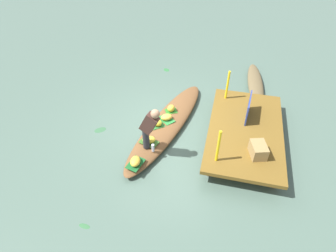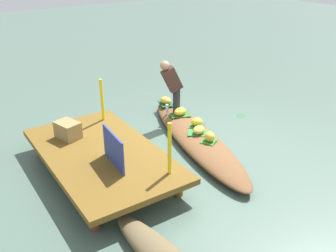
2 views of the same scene
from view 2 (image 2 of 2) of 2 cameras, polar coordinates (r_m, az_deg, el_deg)
canal_water at (r=7.62m, az=4.24°, el=-2.63°), size 40.00×40.00×0.00m
dock_platform at (r=6.57m, az=-10.03°, el=-4.30°), size 3.20×1.80×0.42m
vendor_boat at (r=7.56m, az=4.27°, el=-1.82°), size 4.12×1.72×0.24m
leaf_mat_0 at (r=8.88m, az=-0.36°, el=3.45°), size 0.49×0.39×0.01m
banana_bunch_0 at (r=8.85m, az=-0.36°, el=3.92°), size 0.32×0.24×0.16m
leaf_mat_1 at (r=8.27m, az=1.84°, el=1.71°), size 0.41×0.51×0.01m
banana_bunch_1 at (r=8.23m, az=1.85°, el=2.22°), size 0.31×0.37×0.16m
leaf_mat_2 at (r=7.47m, az=4.69°, el=-1.09°), size 0.49×0.51×0.01m
banana_bunch_2 at (r=7.44m, az=4.71°, el=-0.58°), size 0.34×0.37×0.15m
leaf_mat_3 at (r=7.20m, az=6.28°, el=-2.27°), size 0.37×0.39×0.01m
banana_bunch_3 at (r=7.15m, az=6.32°, el=-1.60°), size 0.28×0.26×0.19m
leaf_mat_4 at (r=7.78m, az=4.39°, el=0.03°), size 0.41×0.43×0.01m
banana_bunch_4 at (r=7.74m, az=4.41°, el=0.63°), size 0.25×0.28×0.18m
vendor_person at (r=8.11m, az=0.62°, el=6.44°), size 0.28×0.51×1.21m
water_bottle at (r=8.33m, az=-0.14°, el=2.64°), size 0.07×0.07×0.20m
market_banner at (r=6.01m, az=-8.29°, el=-3.49°), size 0.79×0.09×0.56m
railing_post_west at (r=5.66m, az=0.24°, el=-3.46°), size 0.06×0.06×0.85m
railing_post_east at (r=7.58m, az=-9.97°, el=3.93°), size 0.06×0.06×0.85m
produce_crate at (r=7.09m, az=-14.95°, el=-0.58°), size 0.51×0.43×0.31m
drifting_plant_1 at (r=10.48m, az=-2.57°, el=5.52°), size 0.12×0.25×0.01m
drifting_plant_2 at (r=8.99m, az=10.98°, el=1.55°), size 0.36×0.37×0.01m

